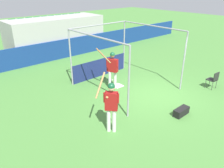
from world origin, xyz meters
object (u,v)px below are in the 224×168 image
at_px(player_batter, 112,67).
at_px(folding_chair, 214,79).
at_px(equipment_bag, 181,112).
at_px(player_waiting, 111,103).
at_px(baseball, 112,80).

distance_m(player_batter, folding_chair, 4.76).
relative_size(folding_chair, equipment_bag, 1.20).
relative_size(player_waiting, equipment_bag, 2.92).
xyz_separation_m(player_batter, baseball, (0.57, 0.66, -1.04)).
height_order(player_batter, baseball, player_batter).
distance_m(player_batter, equipment_bag, 3.63).
bearing_deg(equipment_bag, player_batter, 96.24).
bearing_deg(baseball, player_waiting, -131.91).
distance_m(player_waiting, equipment_bag, 2.97).
relative_size(equipment_bag, baseball, 9.46).
height_order(player_waiting, baseball, player_waiting).
xyz_separation_m(player_batter, equipment_bag, (0.38, -3.49, -0.93)).
distance_m(player_waiting, baseball, 4.36).
height_order(player_waiting, equipment_bag, player_waiting).
bearing_deg(player_batter, equipment_bag, 162.41).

